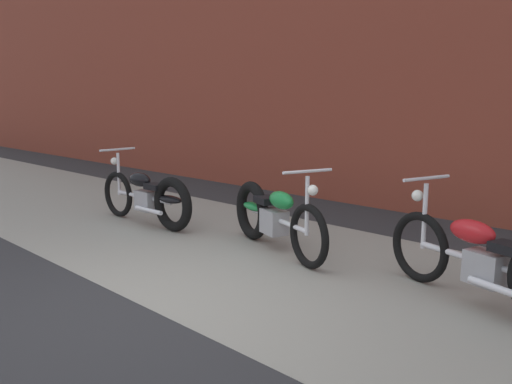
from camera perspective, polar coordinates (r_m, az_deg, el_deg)
The scene contains 6 objects.
ground_plane at distance 4.64m, azimuth -11.87°, elevation -12.11°, with size 80.00×80.00×0.00m, color #2D2D30.
sidewalk_slab at distance 5.73m, azimuth 2.98°, elevation -7.57°, with size 36.00×3.50×0.01m, color gray.
brick_building_wall at distance 8.43m, azimuth 19.67°, elevation 16.80°, with size 36.00×0.50×5.62m, color brown.
motorcycle_black at distance 7.41m, azimuth -11.37°, elevation -0.56°, with size 2.01×0.58×1.03m.
motorcycle_green at distance 6.13m, azimuth 1.64°, elevation -2.55°, with size 1.94×0.85×1.03m.
motorcycle_red at distance 4.79m, azimuth 24.39°, elevation -7.09°, with size 1.96×0.79×1.03m.
Camera 1 is at (3.62, -2.34, 1.73)m, focal length 36.99 mm.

